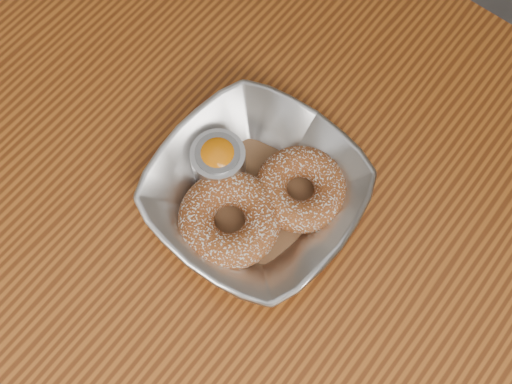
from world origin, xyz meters
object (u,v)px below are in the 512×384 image
Objects in this scene: serving_bowl at (256,193)px; donut_front at (230,219)px; donut_back at (300,189)px; ramekin at (219,161)px; table at (271,272)px.

donut_front is at bearing -94.10° from serving_bowl.
donut_front is (-0.04, -0.07, 0.00)m from donut_back.
donut_front is (-0.00, -0.04, 0.00)m from serving_bowl.
donut_back is 1.68× the size of ramekin.
donut_front is 1.85× the size of ramekin.
serving_bowl is 0.05m from ramekin.
donut_back is at bearing 63.47° from donut_front.
ramekin is (-0.05, 0.00, 0.01)m from serving_bowl.
donut_front reaches higher than donut_back.
table is 0.14m from serving_bowl.
serving_bowl reaches higher than table.
donut_back is (0.03, 0.03, 0.00)m from serving_bowl.
donut_front reaches higher than table.
ramekin is at bearing 139.74° from donut_front.
table is 0.17m from ramekin.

